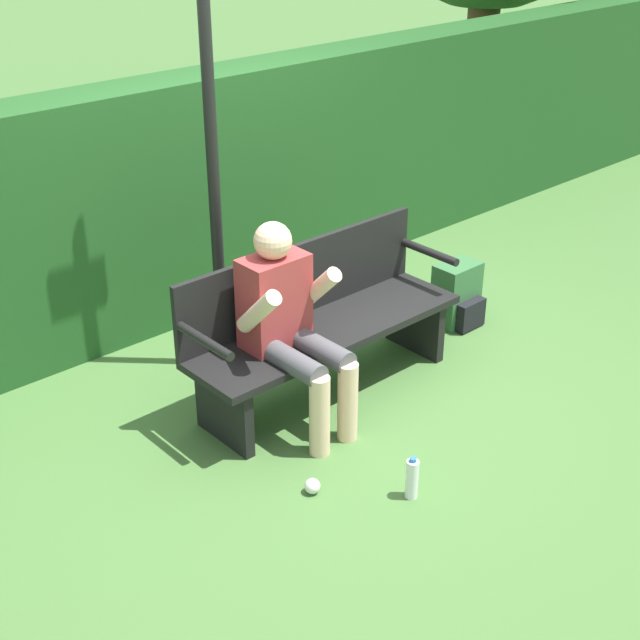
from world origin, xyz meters
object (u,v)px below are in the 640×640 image
Objects in this scene: park_bench at (320,321)px; person_seated at (289,320)px; signpost at (210,109)px; backpack at (458,296)px; water_bottle at (412,479)px.

person_seated is (-0.35, -0.14, 0.19)m from park_bench.
person_seated is 0.40× the size of signpost.
backpack reaches higher than water_bottle.
person_seated is at bearing -175.34° from backpack.
park_bench is 0.61× the size of signpost.
backpack is (1.24, -0.01, -0.24)m from park_bench.
park_bench is 1.26m from backpack.
park_bench is 1.18m from water_bottle.
signpost reaches higher than person_seated.
water_bottle is 0.08× the size of signpost.
backpack is 1.84× the size of water_bottle.
signpost is (-0.26, 0.60, 1.16)m from park_bench.
backpack is 1.92m from water_bottle.
park_bench is at bearing -66.75° from signpost.
water_bottle is (-0.36, -1.07, -0.33)m from park_bench.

